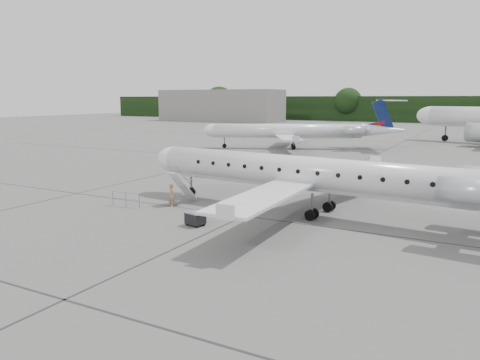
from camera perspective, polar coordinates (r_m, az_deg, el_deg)
The scene contains 9 objects.
ground at distance 25.36m, azimuth 6.08°, elevation -7.10°, with size 320.00×320.00×0.00m, color #585856.
treeline at distance 152.76m, azimuth 25.35°, elevation 7.74°, with size 260.00×4.00×8.00m, color black.
terminal_building at distance 154.32m, azimuth -2.35°, elevation 9.07°, with size 40.00×14.00×10.00m, color slate.
main_regional_jet at distance 30.27m, azimuth 8.24°, elevation 2.82°, with size 28.90×20.81×7.41m, color silver, non-canonical shape.
airstair at distance 33.59m, azimuth -6.99°, elevation -0.84°, with size 0.85×2.22×2.32m, color silver, non-canonical shape.
passenger at distance 32.74m, azimuth -8.42°, elevation -1.83°, with size 0.57×0.38×1.57m, color #997653.
safety_railing at distance 33.26m, azimuth -13.74°, elevation -2.32°, with size 2.20×0.08×1.00m, color gray, non-canonical shape.
baggage_cart at distance 27.69m, azimuth -5.47°, elevation -4.67°, with size 1.02×0.83×0.89m, color black, non-canonical shape.
bg_regional_left at distance 69.77m, azimuth 5.73°, elevation 6.82°, with size 27.73×19.97×7.28m, color silver, non-canonical shape.
Camera 1 is at (9.18, -22.44, 7.42)m, focal length 35.00 mm.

